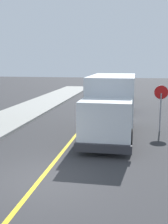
# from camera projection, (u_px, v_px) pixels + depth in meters

# --- Properties ---
(ground_plane) EXTENTS (120.00, 120.00, 0.00)m
(ground_plane) POSITION_uv_depth(u_px,v_px,m) (39.00, 181.00, 9.59)
(ground_plane) COLOR #303033
(centre_line_yellow) EXTENTS (0.16, 56.00, 0.01)m
(centre_line_yellow) POSITION_uv_depth(u_px,v_px,m) (88.00, 121.00, 19.27)
(centre_line_yellow) COLOR gold
(centre_line_yellow) RESTS_ON ground
(box_truck) EXTENTS (2.41, 7.18, 3.20)m
(box_truck) POSITION_uv_depth(u_px,v_px,m) (111.00, 103.00, 15.25)
(box_truck) COLOR silver
(box_truck) RESTS_ON ground
(parked_car_near) EXTENTS (1.89, 4.44, 1.67)m
(parked_car_near) POSITION_uv_depth(u_px,v_px,m) (122.00, 102.00, 22.48)
(parked_car_near) COLOR #2D4793
(parked_car_near) RESTS_ON ground
(parked_car_mid) EXTENTS (1.93, 4.45, 1.67)m
(parked_car_mid) POSITION_uv_depth(u_px,v_px,m) (123.00, 93.00, 28.84)
(parked_car_mid) COLOR silver
(parked_car_mid) RESTS_ON ground
(stop_sign) EXTENTS (0.80, 0.10, 2.65)m
(stop_sign) POSITION_uv_depth(u_px,v_px,m) (161.00, 99.00, 16.05)
(stop_sign) COLOR gray
(stop_sign) RESTS_ON ground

